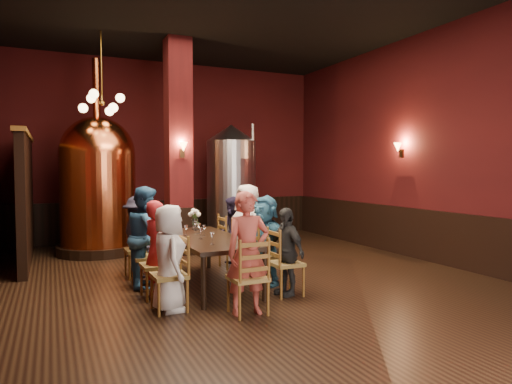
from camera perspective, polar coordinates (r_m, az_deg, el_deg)
name	(u,v)px	position (r m, az deg, el deg)	size (l,w,h in m)	color
room	(243,140)	(7.17, -1.64, 6.46)	(10.00, 10.02, 4.50)	black
wainscot_right	(431,236)	(9.51, 21.07, -5.16)	(0.08, 9.90, 1.00)	black
wainscot_back	(169,219)	(11.96, -10.84, -3.37)	(7.90, 0.08, 1.00)	black
column	(178,147)	(9.73, -9.69, 5.51)	(0.58, 0.58, 4.50)	#470F0F
partition	(26,200)	(9.83, -26.83, -0.92)	(0.22, 3.50, 2.40)	black
pendant_cluster	(102,103)	(9.64, -18.70, 10.50)	(0.90, 0.90, 1.70)	#A57226
sconce_wall	(401,150)	(9.96, 17.73, 5.06)	(0.20, 0.20, 0.36)	black
sconce_column	(182,149)	(9.44, -9.22, 5.29)	(0.20, 0.20, 0.36)	black
dining_table	(206,241)	(7.13, -6.21, -6.13)	(1.05, 2.42, 0.75)	black
chair_0	(169,275)	(5.99, -10.80, -10.15)	(0.46, 0.46, 0.92)	brown
person_0	(169,258)	(5.95, -10.82, -8.10)	(0.66, 0.43, 1.36)	silver
chair_1	(157,265)	(6.63, -12.28, -8.89)	(0.46, 0.46, 0.92)	brown
person_1	(157,249)	(6.59, -12.31, -6.97)	(0.50, 0.33, 1.37)	#A31C20
chair_2	(147,257)	(7.26, -13.48, -7.86)	(0.46, 0.46, 0.92)	brown
person_2	(147,236)	(7.21, -13.51, -5.43)	(0.75, 0.37, 1.54)	#265481
chair_3	(138,250)	(7.91, -14.50, -6.98)	(0.46, 0.46, 0.92)	brown
person_3	(138,236)	(7.87, -14.52, -5.40)	(0.88, 0.51, 1.36)	black
chair_4	(286,263)	(6.62, 3.77, -8.84)	(0.46, 0.46, 0.92)	brown
person_4	(286,251)	(6.58, 3.77, -7.41)	(0.74, 0.31, 1.26)	black
chair_5	(265,255)	(7.20, 1.14, -7.87)	(0.46, 0.46, 0.92)	brown
person_5	(265,240)	(7.16, 1.14, -5.98)	(1.30, 0.41, 1.40)	#2D6587
chair_6	(248,248)	(7.78, -1.05, -7.04)	(0.46, 0.46, 0.92)	brown
person_6	(248,230)	(7.73, -1.05, -4.76)	(0.76, 0.49, 1.55)	beige
chair_7	(233,242)	(8.39, -2.95, -6.31)	(0.46, 0.46, 0.92)	brown
person_7	(233,232)	(8.36, -2.96, -5.02)	(0.63, 0.31, 1.30)	#201933
chair_8	(248,277)	(5.76, -1.03, -10.63)	(0.46, 0.46, 0.92)	brown
person_8	(248,253)	(5.70, -1.03, -7.63)	(0.56, 0.37, 1.53)	#A74137
copper_kettle	(98,183)	(10.26, -19.14, 1.06)	(1.95, 1.95, 4.11)	black
steel_vessel	(231,184)	(11.14, -3.09, 1.04)	(1.37, 1.37, 2.87)	#B2B2B7
rose_vase	(195,216)	(7.98, -7.62, -2.95)	(0.22, 0.22, 0.37)	white
wine_glass_0	(195,226)	(7.85, -7.62, -4.22)	(0.07, 0.07, 0.17)	white
wine_glass_1	(199,229)	(7.49, -7.15, -4.55)	(0.07, 0.07, 0.17)	white
wine_glass_2	(204,230)	(7.28, -6.53, -4.78)	(0.07, 0.07, 0.17)	white
wine_glass_3	(186,230)	(7.30, -8.73, -4.77)	(0.07, 0.07, 0.17)	white
wine_glass_4	(201,233)	(6.93, -6.91, -5.17)	(0.07, 0.07, 0.17)	white
wine_glass_5	(212,238)	(6.44, -5.51, -5.79)	(0.07, 0.07, 0.17)	white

